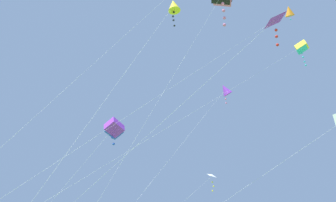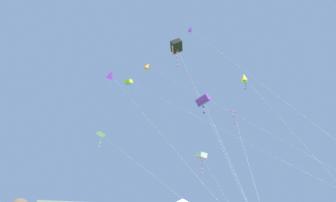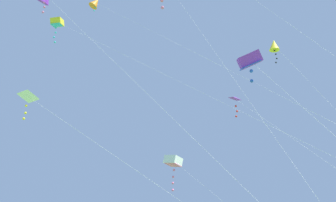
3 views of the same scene
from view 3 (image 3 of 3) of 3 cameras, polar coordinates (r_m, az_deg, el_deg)
name	(u,v)px [view 3 (image 3 of 3)]	position (r m, az deg, el deg)	size (l,w,h in m)	color
kite_yellow_box_1	(58,23)	(33.35, -16.46, 11.33)	(11.37, 26.66, 22.03)	silver
kite_purple_delta_2	(236,99)	(28.60, 10.29, 0.26)	(10.84, 16.14, 14.76)	silver
kite_orange_diamond_4	(96,3)	(33.72, -10.92, 14.47)	(8.39, 25.39, 24.13)	silver
kite_white_box_6	(173,162)	(28.88, 0.79, -9.22)	(5.62, 16.24, 10.70)	silver
kite_yellow_diamond_7	(274,46)	(25.81, 15.91, 8.13)	(2.83, 8.30, 16.27)	silver
kite_white_delta_8	(30,99)	(19.97, -20.25, 0.35)	(8.50, 12.22, 10.49)	silver
kite_purple_box_9	(250,61)	(17.64, 12.35, 6.02)	(2.48, 8.38, 11.50)	silver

